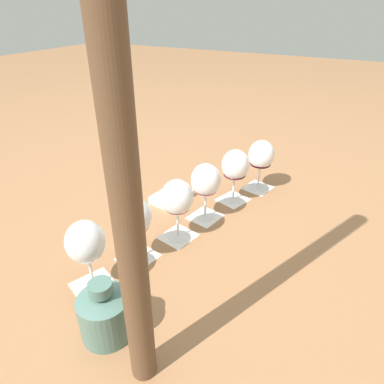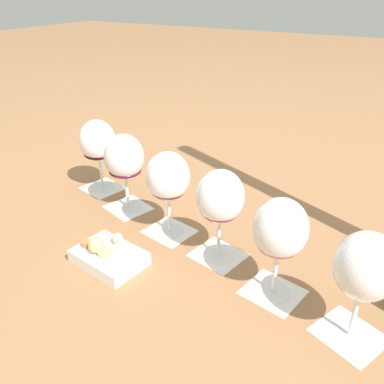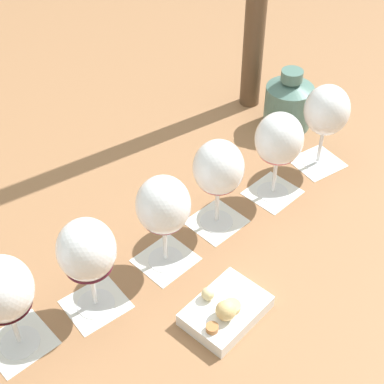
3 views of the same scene
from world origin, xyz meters
TOP-DOWN VIEW (x-y plane):
  - ground_plane at (0.00, 0.00)m, footprint 8.00×8.00m
  - tasting_card_0 at (-0.36, 0.10)m, footprint 0.13×0.13m
  - tasting_card_1 at (-0.21, 0.06)m, footprint 0.12×0.11m
  - tasting_card_2 at (-0.07, 0.01)m, footprint 0.12×0.11m
  - tasting_card_3 at (0.07, -0.01)m, footprint 0.12×0.11m
  - tasting_card_4 at (0.22, -0.05)m, footprint 0.13×0.12m
  - tasting_card_5 at (0.35, -0.11)m, footprint 0.12×0.11m
  - wine_glass_0 at (-0.36, 0.10)m, footprint 0.10×0.10m
  - wine_glass_1 at (-0.21, 0.06)m, footprint 0.10×0.10m
  - wine_glass_2 at (-0.07, 0.01)m, footprint 0.10×0.10m
  - wine_glass_3 at (0.07, -0.01)m, footprint 0.10×0.10m
  - wine_glass_4 at (0.22, -0.05)m, footprint 0.10×0.10m
  - wine_glass_5 at (0.35, -0.11)m, footprint 0.10×0.10m
  - snack_dish at (0.11, 0.15)m, footprint 0.16×0.12m

SIDE VIEW (x-z plane):
  - ground_plane at x=0.00m, z-range 0.00..0.00m
  - tasting_card_0 at x=-0.36m, z-range 0.00..0.00m
  - tasting_card_1 at x=-0.21m, z-range 0.00..0.00m
  - tasting_card_2 at x=-0.07m, z-range 0.00..0.00m
  - tasting_card_3 at x=0.07m, z-range 0.00..0.00m
  - tasting_card_4 at x=0.22m, z-range 0.00..0.00m
  - tasting_card_5 at x=0.35m, z-range 0.00..0.00m
  - snack_dish at x=0.11m, z-range -0.01..0.05m
  - wine_glass_2 at x=-0.07m, z-range 0.04..0.23m
  - wine_glass_3 at x=0.07m, z-range 0.04..0.23m
  - wine_glass_1 at x=-0.21m, z-range 0.04..0.23m
  - wine_glass_0 at x=-0.36m, z-range 0.04..0.23m
  - wine_glass_5 at x=0.35m, z-range 0.04..0.23m
  - wine_glass_4 at x=0.22m, z-range 0.04..0.23m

